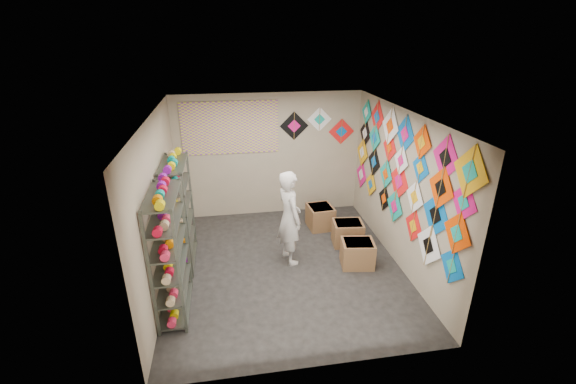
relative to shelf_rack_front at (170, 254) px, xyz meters
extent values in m
plane|color=black|center=(1.78, 0.85, -0.95)|extent=(4.50, 4.50, 0.00)
plane|color=tan|center=(1.78, 3.10, 0.40)|extent=(4.00, 0.00, 4.00)
plane|color=tan|center=(1.78, -1.40, 0.40)|extent=(4.00, 0.00, 4.00)
plane|color=tan|center=(-0.22, 0.85, 0.40)|extent=(0.00, 4.50, 4.50)
plane|color=tan|center=(3.78, 0.85, 0.40)|extent=(0.00, 4.50, 4.50)
plane|color=slate|center=(1.78, 0.85, 1.75)|extent=(4.50, 4.50, 0.00)
cube|color=#4C5147|center=(0.00, 0.00, 0.00)|extent=(0.40, 1.10, 1.90)
cube|color=#4C5147|center=(0.00, 1.30, 0.00)|extent=(0.40, 1.10, 1.90)
cylinder|color=#FF2953|center=(0.00, -0.48, 0.09)|extent=(0.12, 0.10, 0.12)
cylinder|color=orange|center=(0.00, -0.29, 0.09)|extent=(0.12, 0.10, 0.12)
cylinder|color=yellow|center=(0.00, -0.10, 0.09)|extent=(0.12, 0.10, 0.12)
cylinder|color=white|center=(0.00, 0.10, 0.09)|extent=(0.12, 0.10, 0.12)
cylinder|color=red|center=(0.00, 0.29, 0.09)|extent=(0.12, 0.10, 0.12)
cylinder|color=purple|center=(0.00, 0.48, 0.09)|extent=(0.12, 0.10, 0.12)
cylinder|color=#D8B381|center=(0.00, 0.82, 0.09)|extent=(0.12, 0.10, 0.12)
cylinder|color=#089990|center=(0.00, 1.01, 0.09)|extent=(0.12, 0.10, 0.12)
cylinder|color=#FF2953|center=(0.00, 1.20, 0.09)|extent=(0.12, 0.10, 0.12)
cylinder|color=orange|center=(0.00, 1.40, 0.09)|extent=(0.12, 0.10, 0.12)
cylinder|color=yellow|center=(0.00, 1.59, 0.09)|extent=(0.12, 0.10, 0.12)
cylinder|color=white|center=(0.00, 1.78, 0.09)|extent=(0.12, 0.10, 0.12)
cube|color=#0665C0|center=(3.77, -0.93, 0.01)|extent=(0.04, 0.56, 0.56)
cube|color=white|center=(3.75, -0.33, -0.02)|extent=(0.04, 0.69, 0.69)
cube|color=red|center=(3.77, 0.20, 0.02)|extent=(0.02, 0.56, 0.56)
cube|color=#10A99A|center=(3.75, 0.91, 0.05)|extent=(0.01, 0.63, 0.63)
cube|color=black|center=(3.77, 1.40, -0.02)|extent=(0.03, 0.51, 0.51)
cube|color=#F7AE0D|center=(3.75, 2.08, 0.01)|extent=(0.03, 0.53, 0.53)
cube|color=#E40F7B|center=(3.77, 2.69, 0.00)|extent=(0.02, 0.61, 0.61)
cube|color=#FF4300|center=(3.75, -0.92, 0.51)|extent=(0.03, 0.61, 0.61)
cube|color=#0665C0|center=(3.77, -0.36, 0.49)|extent=(0.03, 0.71, 0.71)
cube|color=white|center=(3.75, 0.26, 0.51)|extent=(0.01, 0.56, 0.56)
cube|color=red|center=(3.77, 0.89, 0.53)|extent=(0.04, 0.71, 0.70)
cube|color=#10A99A|center=(3.75, 1.41, 0.47)|extent=(0.01, 0.56, 0.56)
cube|color=black|center=(3.77, 2.05, 0.50)|extent=(0.04, 0.61, 0.61)
cube|color=#F7AE0D|center=(3.75, 2.70, 0.51)|extent=(0.02, 0.62, 0.62)
cube|color=#E40F7B|center=(3.77, -0.92, 0.94)|extent=(0.03, 0.55, 0.55)
cube|color=#FF4300|center=(3.75, -0.40, 0.93)|extent=(0.04, 0.64, 0.63)
cube|color=#0665C0|center=(3.77, 0.24, 1.00)|extent=(0.01, 0.51, 0.51)
cube|color=white|center=(3.75, 0.87, 0.91)|extent=(0.03, 0.51, 0.51)
cube|color=red|center=(3.77, 1.41, 0.99)|extent=(0.01, 0.56, 0.56)
cube|color=#10A99A|center=(3.75, 2.10, 0.98)|extent=(0.02, 0.56, 0.56)
cube|color=black|center=(3.77, 2.66, 0.93)|extent=(0.03, 0.61, 0.61)
cube|color=#F7AE0D|center=(3.75, -0.95, 1.36)|extent=(0.04, 0.70, 0.70)
cube|color=#E40F7B|center=(3.77, -0.37, 1.35)|extent=(0.01, 0.67, 0.67)
cube|color=#FF4300|center=(3.75, 0.27, 1.39)|extent=(0.03, 0.54, 0.54)
cube|color=#0665C0|center=(3.77, 0.87, 1.36)|extent=(0.02, 0.66, 0.66)
cube|color=white|center=(3.75, 1.43, 1.37)|extent=(0.04, 0.69, 0.69)
cube|color=red|center=(3.77, 2.10, 1.39)|extent=(0.02, 0.64, 0.64)
cube|color=#10A99A|center=(3.75, 2.63, 1.38)|extent=(0.03, 0.51, 0.51)
cube|color=black|center=(2.33, 3.09, 1.04)|extent=(0.62, 0.02, 0.62)
cube|color=white|center=(2.88, 3.09, 1.16)|extent=(0.53, 0.02, 0.53)
cube|color=red|center=(3.38, 3.09, 0.88)|extent=(0.57, 0.02, 0.57)
cube|color=#8E4AA0|center=(0.98, 3.08, 1.05)|extent=(2.00, 0.01, 1.10)
imported|color=silver|center=(1.89, 1.05, -0.09)|extent=(0.84, 0.74, 1.72)
cube|color=brown|center=(3.05, 0.69, -0.72)|extent=(0.62, 0.54, 0.46)
cube|color=brown|center=(3.10, 1.44, -0.72)|extent=(0.61, 0.52, 0.46)
cube|color=brown|center=(2.74, 2.19, -0.71)|extent=(0.54, 0.59, 0.48)
camera|label=1|loc=(0.89, -4.87, 2.92)|focal=24.00mm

